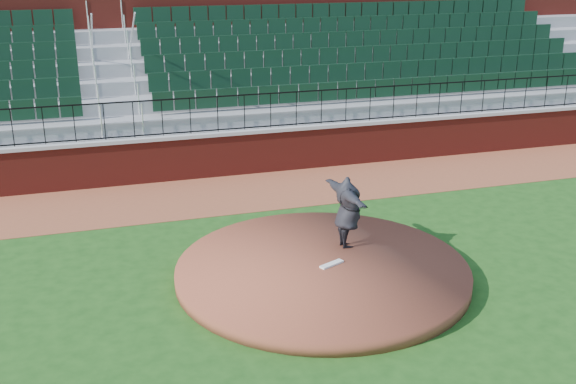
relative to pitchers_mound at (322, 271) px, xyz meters
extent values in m
plane|color=#1B4914|center=(-0.25, 0.02, -0.12)|extent=(90.00, 90.00, 0.00)
cube|color=brown|center=(-0.25, 5.42, -0.12)|extent=(34.00, 3.20, 0.01)
cube|color=maroon|center=(-0.25, 7.02, 0.47)|extent=(34.00, 0.35, 1.20)
cube|color=#B7B7B7|center=(-0.25, 7.02, 1.12)|extent=(34.00, 0.45, 0.10)
cube|color=maroon|center=(-0.25, 12.55, 2.62)|extent=(34.00, 0.50, 5.50)
cylinder|color=brown|center=(0.00, 0.00, 0.00)|extent=(5.81, 5.81, 0.25)
cube|color=white|center=(0.18, -0.05, 0.14)|extent=(0.55, 0.34, 0.04)
imported|color=black|center=(0.80, 0.72, 0.90)|extent=(0.59, 1.92, 1.55)
camera|label=1|loc=(-4.26, -11.61, 6.02)|focal=42.87mm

